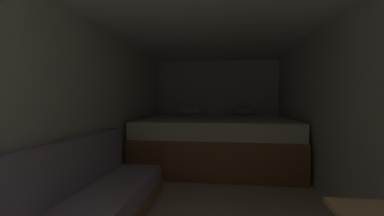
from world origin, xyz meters
TOP-DOWN VIEW (x-y plane):
  - ground_plane at (0.00, 2.32)m, footprint 7.53×7.53m
  - wall_back at (0.00, 5.11)m, footprint 2.77×0.05m
  - wall_left at (-1.36, 2.32)m, footprint 0.05×5.53m
  - wall_right at (1.36, 2.32)m, footprint 0.05×5.53m
  - ceiling_slab at (0.00, 2.32)m, footprint 2.77×5.53m
  - bed at (0.00, 4.05)m, footprint 2.55×2.00m

SIDE VIEW (x-z plane):
  - ground_plane at x=0.00m, z-range 0.00..0.00m
  - bed at x=0.00m, z-range -0.09..0.93m
  - wall_back at x=0.00m, z-range 0.00..2.04m
  - wall_left at x=-1.36m, z-range 0.00..2.04m
  - wall_right at x=1.36m, z-range 0.00..2.04m
  - ceiling_slab at x=0.00m, z-range 2.04..2.09m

